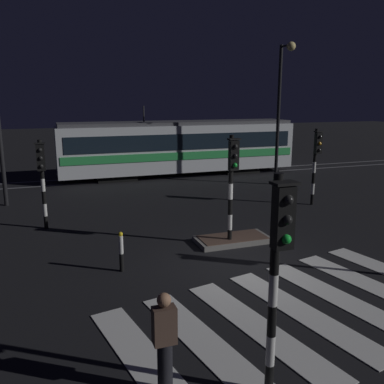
% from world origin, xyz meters
% --- Properties ---
extents(ground_plane, '(120.00, 120.00, 0.00)m').
position_xyz_m(ground_plane, '(0.00, 0.00, 0.00)').
color(ground_plane, black).
extents(rail_near, '(80.00, 0.12, 0.03)m').
position_xyz_m(rail_near, '(0.00, 13.11, 0.01)').
color(rail_near, '#59595E').
rests_on(rail_near, ground).
extents(rail_far, '(80.00, 0.12, 0.03)m').
position_xyz_m(rail_far, '(0.00, 14.55, 0.01)').
color(rail_far, '#59595E').
rests_on(rail_far, ground).
extents(crosswalk_zebra, '(8.71, 5.82, 0.02)m').
position_xyz_m(crosswalk_zebra, '(-0.00, -2.80, 0.01)').
color(crosswalk_zebra, silver).
rests_on(crosswalk_zebra, ground).
extents(traffic_island, '(2.39, 1.15, 0.18)m').
position_xyz_m(traffic_island, '(0.50, 1.81, 0.09)').
color(traffic_island, slate).
rests_on(traffic_island, ground).
extents(traffic_light_kerb_mid_left, '(0.36, 0.42, 3.53)m').
position_xyz_m(traffic_light_kerb_mid_left, '(-1.95, -4.88, 2.33)').
color(traffic_light_kerb_mid_left, black).
rests_on(traffic_light_kerb_mid_left, ground).
extents(traffic_light_median_centre, '(0.36, 0.42, 3.48)m').
position_xyz_m(traffic_light_median_centre, '(0.31, 1.55, 2.30)').
color(traffic_light_median_centre, black).
rests_on(traffic_light_median_centre, ground).
extents(traffic_light_corner_far_right, '(0.36, 0.42, 3.31)m').
position_xyz_m(traffic_light_corner_far_right, '(5.86, 5.00, 2.19)').
color(traffic_light_corner_far_right, black).
rests_on(traffic_light_corner_far_right, ground).
extents(traffic_light_corner_far_left, '(0.36, 0.42, 3.18)m').
position_xyz_m(traffic_light_corner_far_left, '(-5.19, 5.30, 2.09)').
color(traffic_light_corner_far_left, black).
rests_on(traffic_light_corner_far_left, ground).
extents(street_lamp_trackside_right, '(0.44, 1.21, 7.26)m').
position_xyz_m(street_lamp_trackside_right, '(6.65, 9.28, 4.60)').
color(street_lamp_trackside_right, black).
rests_on(street_lamp_trackside_right, ground).
extents(tram, '(14.27, 2.58, 4.15)m').
position_xyz_m(tram, '(2.54, 13.83, 1.74)').
color(tram, silver).
rests_on(tram, ground).
extents(pedestrian_waiting_at_kerb, '(0.36, 0.24, 1.71)m').
position_xyz_m(pedestrian_waiting_at_kerb, '(-3.49, -4.25, 0.88)').
color(pedestrian_waiting_at_kerb, black).
rests_on(pedestrian_waiting_at_kerb, ground).
extents(bollard_island_edge, '(0.12, 0.12, 1.11)m').
position_xyz_m(bollard_island_edge, '(-3.30, 0.70, 0.56)').
color(bollard_island_edge, black).
rests_on(bollard_island_edge, ground).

